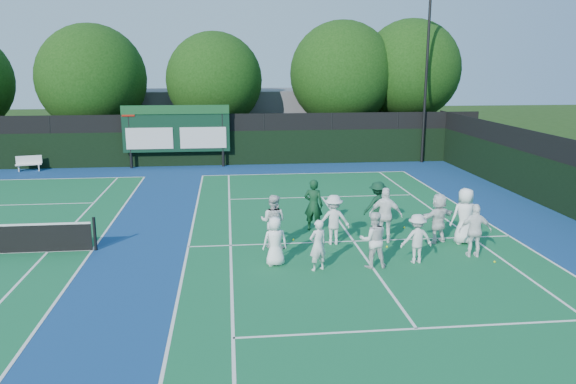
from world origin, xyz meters
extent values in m
plane|color=#18330E|center=(0.00, 0.00, 0.00)|extent=(120.00, 120.00, 0.00)
cube|color=navy|center=(-6.00, 1.00, 0.00)|extent=(34.00, 32.00, 0.01)
cube|color=#135D33|center=(0.00, 1.00, 0.01)|extent=(10.97, 23.77, 0.00)
cube|color=silver|center=(0.00, 12.88, 0.01)|extent=(10.97, 0.08, 0.00)
cube|color=silver|center=(-5.49, 1.00, 0.01)|extent=(0.08, 23.77, 0.00)
cube|color=silver|center=(5.49, 1.00, 0.01)|extent=(0.08, 23.77, 0.00)
cube|color=silver|center=(-4.12, 1.00, 0.01)|extent=(0.08, 23.77, 0.00)
cube|color=silver|center=(4.12, 1.00, 0.01)|extent=(0.08, 23.77, 0.00)
cube|color=silver|center=(0.00, -5.40, 0.01)|extent=(8.23, 0.08, 0.00)
cube|color=silver|center=(0.00, 7.40, 0.01)|extent=(8.23, 0.08, 0.00)
cube|color=silver|center=(0.00, 1.00, 0.01)|extent=(0.08, 12.80, 0.00)
cube|color=silver|center=(-14.00, 12.88, 0.01)|extent=(10.97, 0.08, 0.00)
cube|color=silver|center=(-8.52, 1.00, 0.01)|extent=(0.08, 23.77, 0.00)
cube|color=silver|center=(-9.88, 1.00, 0.01)|extent=(0.08, 23.77, 0.00)
cube|color=black|center=(-6.00, 16.00, 1.00)|extent=(34.00, 0.08, 2.00)
cube|color=black|center=(-6.00, 16.00, 2.50)|extent=(34.00, 0.05, 1.00)
cylinder|color=black|center=(-9.60, 15.60, 1.75)|extent=(0.16, 0.16, 3.50)
cylinder|color=black|center=(-4.40, 15.60, 1.75)|extent=(0.16, 0.16, 3.50)
cube|color=black|center=(-7.00, 15.60, 2.20)|extent=(6.00, 0.15, 2.60)
cube|color=#144821|center=(-7.00, 15.50, 3.30)|extent=(6.00, 0.05, 0.50)
cube|color=silver|center=(-8.50, 15.50, 1.70)|extent=(2.60, 0.04, 1.20)
cube|color=silver|center=(-5.50, 15.50, 1.70)|extent=(2.60, 0.04, 1.20)
cube|color=#9F1A0D|center=(-9.60, 15.50, 3.20)|extent=(0.70, 0.04, 0.50)
cube|color=slate|center=(-2.00, 24.00, 2.00)|extent=(18.00, 6.00, 4.00)
cylinder|color=black|center=(7.50, 15.70, 5.00)|extent=(0.16, 0.16, 10.00)
cylinder|color=black|center=(-8.40, 1.00, 0.55)|extent=(0.10, 0.10, 1.10)
cube|color=white|center=(-15.11, 15.30, 0.37)|extent=(1.38, 0.67, 0.05)
cube|color=white|center=(-15.11, 15.43, 0.62)|extent=(1.31, 0.37, 0.45)
cube|color=white|center=(-15.65, 15.30, 0.18)|extent=(0.13, 0.32, 0.36)
cube|color=white|center=(-14.58, 15.30, 0.18)|extent=(0.13, 0.32, 0.36)
cylinder|color=black|center=(-12.31, 19.50, 1.21)|extent=(0.44, 0.44, 2.41)
sphere|color=black|center=(-12.31, 19.50, 4.90)|extent=(6.64, 6.64, 6.64)
sphere|color=black|center=(-11.71, 19.80, 4.24)|extent=(4.65, 4.65, 4.65)
cylinder|color=black|center=(-4.87, 19.50, 1.27)|extent=(0.44, 0.44, 2.54)
sphere|color=black|center=(-4.87, 19.50, 4.80)|extent=(6.01, 6.01, 6.01)
sphere|color=black|center=(-4.27, 19.80, 4.20)|extent=(4.20, 4.20, 4.20)
cylinder|color=black|center=(3.28, 19.50, 1.33)|extent=(0.44, 0.44, 2.66)
sphere|color=black|center=(3.28, 19.50, 5.18)|extent=(6.71, 6.71, 6.71)
sphere|color=black|center=(3.88, 19.80, 4.50)|extent=(4.70, 4.70, 4.70)
cylinder|color=black|center=(7.80, 19.50, 1.52)|extent=(0.44, 0.44, 3.03)
sphere|color=black|center=(7.80, 19.50, 5.44)|extent=(6.43, 6.43, 6.43)
sphere|color=black|center=(8.40, 19.80, 4.80)|extent=(4.50, 4.50, 4.50)
sphere|color=#C8E11A|center=(2.16, 2.30, 0.03)|extent=(0.07, 0.07, 0.07)
sphere|color=#C8E11A|center=(3.75, -1.48, 0.03)|extent=(0.07, 0.07, 0.07)
sphere|color=#C8E11A|center=(-2.00, 1.31, 0.03)|extent=(0.07, 0.07, 0.07)
sphere|color=#C8E11A|center=(0.93, 0.25, 0.03)|extent=(0.07, 0.07, 0.07)
imported|color=white|center=(-2.81, -0.97, 0.74)|extent=(0.78, 0.56, 1.48)
imported|color=white|center=(-1.63, -1.52, 0.76)|extent=(0.65, 0.56, 1.52)
imported|color=silver|center=(0.01, -1.43, 0.84)|extent=(0.84, 0.67, 1.68)
imported|color=silver|center=(1.40, -1.19, 0.75)|extent=(1.01, 0.62, 1.50)
imported|color=white|center=(3.35, -0.88, 0.84)|extent=(1.04, 0.56, 1.68)
imported|color=silver|center=(-2.73, 0.68, 0.88)|extent=(1.04, 0.93, 1.76)
imported|color=silver|center=(-0.73, 0.82, 0.83)|extent=(1.11, 0.67, 1.67)
imported|color=white|center=(1.02, 0.83, 0.93)|extent=(1.18, 0.80, 1.86)
imported|color=white|center=(2.75, 0.62, 0.84)|extent=(1.62, 1.07, 1.67)
imported|color=white|center=(3.57, 0.43, 0.94)|extent=(0.96, 0.66, 1.87)
imported|color=#0E361D|center=(-1.15, 2.45, 0.93)|extent=(0.79, 0.66, 1.86)
imported|color=#0D331F|center=(1.20, 2.49, 0.86)|extent=(1.26, 0.97, 1.71)
camera|label=1|loc=(-4.13, -16.63, 5.85)|focal=35.00mm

